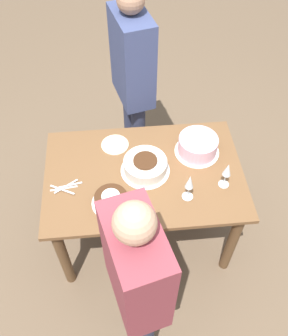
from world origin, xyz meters
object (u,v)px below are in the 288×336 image
cake_front_chocolate (111,200)px  person_watching (133,74)px  wine_glass_near (227,171)px  person_cutting (137,280)px  cake_center_white (145,166)px  wine_glass_far (190,183)px  cake_back_decorated (198,146)px

cake_front_chocolate → person_watching: person_watching is taller
cake_front_chocolate → wine_glass_near: wine_glass_near is taller
cake_front_chocolate → person_cutting: size_ratio=0.16×
cake_center_white → wine_glass_far: (0.24, -0.23, 0.09)m
cake_center_white → cake_front_chocolate: size_ratio=1.32×
person_cutting → wine_glass_near: bearing=-57.1°
cake_center_white → person_watching: person_watching is taller
wine_glass_far → person_watching: person_watching is taller
cake_back_decorated → person_watching: person_watching is taller
wine_glass_near → wine_glass_far: bearing=-163.6°
cake_center_white → wine_glass_near: bearing=-18.3°
person_watching → wine_glass_near: bearing=16.2°
wine_glass_near → person_cutting: person_cutting is taller
wine_glass_near → person_watching: person_watching is taller
wine_glass_near → person_watching: size_ratio=0.12×
cake_center_white → wine_glass_near: size_ratio=1.61×
cake_center_white → person_cutting: size_ratio=0.21×
cake_center_white → person_watching: size_ratio=0.20×
cake_front_chocolate → person_watching: bearing=77.8°
wine_glass_near → wine_glass_far: wine_glass_far is taller
person_cutting → wine_glass_far: bearing=-46.1°
cake_back_decorated → wine_glass_far: (-0.12, -0.36, 0.08)m
cake_center_white → wine_glass_far: wine_glass_far is taller
cake_front_chocolate → wine_glass_near: 0.72m
cake_center_white → cake_front_chocolate: 0.33m
wine_glass_far → person_cutting: person_cutting is taller
wine_glass_far → person_cutting: size_ratio=0.13×
wine_glass_near → person_watching: bearing=120.0°
person_cutting → person_watching: 1.52m
wine_glass_far → cake_back_decorated: bearing=70.9°
person_cutting → person_watching: size_ratio=0.95×
cake_center_white → person_cutting: person_cutting is taller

